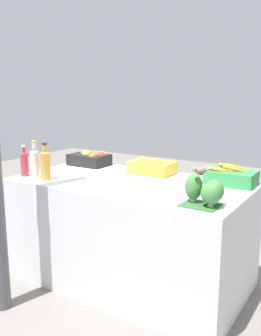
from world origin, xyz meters
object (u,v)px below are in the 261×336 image
object	(u,v)px
broccoli_pile	(206,191)
sparrow_bird	(200,171)
juice_bottle_amber	(45,164)
apple_crate	(90,159)
carrot_crate	(231,177)
juice_bottle_cloudy	(35,162)
orange_crate	(152,167)
juice_bottle_ruby	(24,163)

from	to	relation	value
broccoli_pile	sparrow_bird	bearing A→B (deg)	-156.10
juice_bottle_amber	apple_crate	bearing A→B (deg)	95.50
apple_crate	carrot_crate	world-z (taller)	carrot_crate
juice_bottle_cloudy	orange_crate	bearing A→B (deg)	41.57
sparrow_bird	carrot_crate	bearing A→B (deg)	-144.73
carrot_crate	juice_bottle_amber	distance (m)	1.39
broccoli_pile	juice_bottle_amber	size ratio (longest dim) A/B	0.83
apple_crate	juice_bottle_amber	world-z (taller)	juice_bottle_amber
orange_crate	juice_bottle_cloudy	bearing A→B (deg)	-138.43
apple_crate	carrot_crate	xyz separation A→B (m)	(1.30, -0.00, -0.01)
juice_bottle_amber	sparrow_bird	distance (m)	1.25
orange_crate	broccoli_pile	xyz separation A→B (m)	(0.69, -0.59, 0.03)
sparrow_bird	apple_crate	bearing A→B (deg)	-79.89
sparrow_bird	orange_crate	bearing A→B (deg)	-97.27
orange_crate	apple_crate	bearing A→B (deg)	179.48
juice_bottle_ruby	juice_bottle_amber	size ratio (longest dim) A/B	0.87
broccoli_pile	apple_crate	bearing A→B (deg)	156.12
juice_bottle_ruby	sparrow_bird	size ratio (longest dim) A/B	2.11
orange_crate	carrot_crate	bearing A→B (deg)	0.21
juice_bottle_ruby	juice_bottle_amber	distance (m)	0.23
apple_crate	sparrow_bird	distance (m)	1.44
apple_crate	juice_bottle_cloudy	bearing A→B (deg)	-94.93
orange_crate	juice_bottle_ruby	bearing A→B (deg)	-142.79
apple_crate	sparrow_bird	world-z (taller)	sparrow_bird
apple_crate	broccoli_pile	size ratio (longest dim) A/B	1.46
broccoli_pile	orange_crate	bearing A→B (deg)	139.84
apple_crate	juice_bottle_amber	bearing A→B (deg)	-84.50
apple_crate	broccoli_pile	xyz separation A→B (m)	(1.34, -0.59, 0.03)
sparrow_bird	juice_bottle_cloudy	bearing A→B (deg)	-54.20
broccoli_pile	juice_bottle_ruby	xyz separation A→B (m)	(-1.51, -0.03, 0.02)
broccoli_pile	juice_bottle_amber	world-z (taller)	juice_bottle_amber
broccoli_pile	juice_bottle_cloudy	size ratio (longest dim) A/B	0.81
broccoli_pile	juice_bottle_cloudy	distance (m)	1.39
apple_crate	juice_bottle_cloudy	xyz separation A→B (m)	(-0.05, -0.62, 0.06)
broccoli_pile	sparrow_bird	xyz separation A→B (m)	(-0.04, -0.02, 0.12)
juice_bottle_cloudy	juice_bottle_amber	world-z (taller)	juice_bottle_cloudy
apple_crate	carrot_crate	bearing A→B (deg)	-0.15
broccoli_pile	sparrow_bird	distance (m)	0.13
broccoli_pile	juice_bottle_ruby	world-z (taller)	juice_bottle_ruby
juice_bottle_amber	sparrow_bird	xyz separation A→B (m)	(1.24, 0.02, 0.09)
juice_bottle_cloudy	juice_bottle_amber	bearing A→B (deg)	0.00
orange_crate	juice_bottle_cloudy	xyz separation A→B (m)	(-0.70, -0.62, 0.06)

